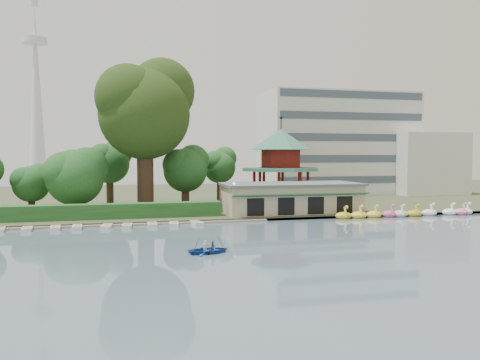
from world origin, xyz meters
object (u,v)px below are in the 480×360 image
object	(u,v)px
big_tree	(146,106)
rowboat_with_passengers	(209,247)
pavilion	(281,159)
dock	(123,224)
boathouse	(291,197)

from	to	relation	value
big_tree	rowboat_with_passengers	size ratio (longest dim) A/B	4.22
pavilion	dock	bearing A→B (deg)	-148.34
dock	big_tree	bearing A→B (deg)	73.93
dock	pavilion	distance (m)	29.14
dock	rowboat_with_passengers	distance (m)	18.63
pavilion	big_tree	distance (m)	22.39
pavilion	big_tree	size ratio (longest dim) A/B	0.63
boathouse	big_tree	distance (m)	23.38
dock	boathouse	xyz separation A→B (m)	(22.00, 4.77, 2.25)
boathouse	rowboat_with_passengers	world-z (taller)	boathouse
rowboat_with_passengers	boathouse	bearing A→B (deg)	55.74
dock	pavilion	world-z (taller)	pavilion
boathouse	rowboat_with_passengers	xyz separation A→B (m)	(-15.01, -22.04, -1.88)
big_tree	rowboat_with_passengers	distance (m)	31.90
rowboat_with_passengers	dock	bearing A→B (deg)	112.02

